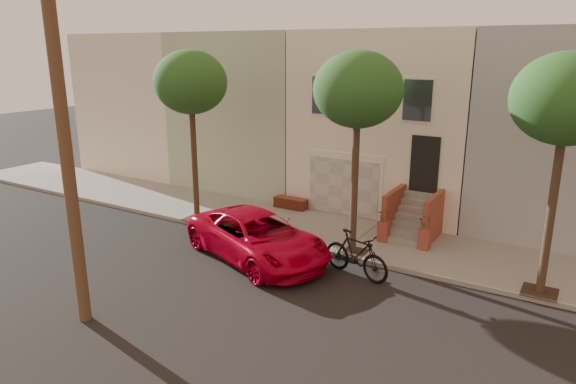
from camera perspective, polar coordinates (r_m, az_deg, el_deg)
The scene contains 8 objects.
ground at distance 14.27m, azimuth -3.30°, elevation -11.46°, with size 90.00×90.00×0.00m, color black.
sidewalk at distance 18.51m, azimuth 6.10°, elevation -4.73°, with size 40.00×3.70×0.15m, color gray.
house_row at distance 22.98m, azimuth 12.65°, elevation 8.15°, with size 33.10×11.70×7.00m.
tree_left at distance 19.22m, azimuth -10.70°, elevation 11.69°, with size 2.70×2.57×6.30m.
tree_mid at distance 15.68m, azimuth 7.72°, elevation 10.99°, with size 2.70×2.57×6.30m.
tree_right at distance 14.41m, azimuth 28.43°, elevation 8.87°, with size 2.70×2.57×6.30m.
pickup_truck at distance 16.37m, azimuth -3.42°, elevation -4.94°, with size 2.47×5.35×1.49m, color #B9001F.
motorcycle at distance 15.28m, azimuth 7.51°, elevation -6.85°, with size 0.64×2.27×1.36m, color black.
Camera 1 is at (7.24, -10.43, 6.49)m, focal length 32.24 mm.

